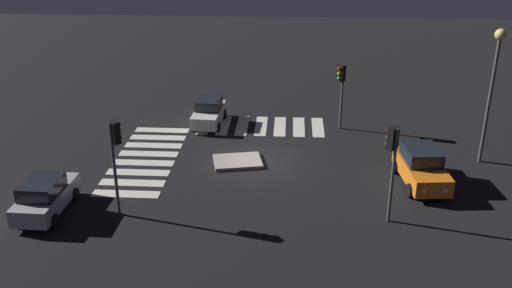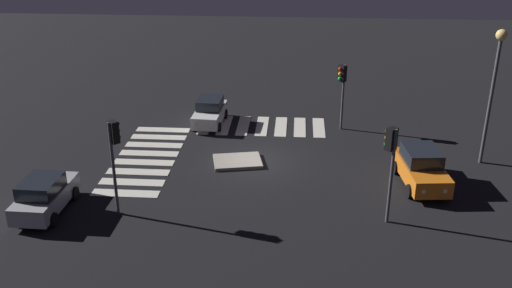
# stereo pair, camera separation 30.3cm
# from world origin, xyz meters

# --- Properties ---
(ground_plane) EXTENTS (80.00, 80.00, 0.00)m
(ground_plane) POSITION_xyz_m (0.00, 0.00, 0.00)
(ground_plane) COLOR black
(traffic_island) EXTENTS (2.79, 2.32, 0.18)m
(traffic_island) POSITION_xyz_m (0.96, 0.27, 0.09)
(traffic_island) COLOR gray
(traffic_island) RESTS_ON ground
(car_silver) EXTENTS (1.89, 3.91, 1.68)m
(car_silver) POSITION_xyz_m (8.88, 5.94, 0.83)
(car_silver) COLOR #9EA0A5
(car_silver) RESTS_ON ground
(car_orange) EXTENTS (2.27, 4.26, 1.80)m
(car_orange) POSITION_xyz_m (-8.13, 2.03, 0.88)
(car_orange) COLOR orange
(car_orange) RESTS_ON ground
(car_white) EXTENTS (1.89, 3.75, 1.60)m
(car_white) POSITION_xyz_m (3.22, -5.23, 0.79)
(car_white) COLOR silver
(car_white) RESTS_ON ground
(traffic_light_south) EXTENTS (0.54, 0.54, 3.99)m
(traffic_light_south) POSITION_xyz_m (-4.66, -4.90, 3.02)
(traffic_light_south) COLOR #47474C
(traffic_light_south) RESTS_ON ground
(traffic_light_north) EXTENTS (0.54, 0.54, 4.33)m
(traffic_light_north) POSITION_xyz_m (5.56, 5.78, 3.28)
(traffic_light_north) COLOR #47474C
(traffic_light_north) RESTS_ON ground
(traffic_light_west) EXTENTS (0.53, 0.54, 4.29)m
(traffic_light_west) POSITION_xyz_m (-5.96, 5.61, 3.25)
(traffic_light_west) COLOR #47474C
(traffic_light_west) RESTS_ON ground
(street_lamp) EXTENTS (0.56, 0.56, 7.05)m
(street_lamp) POSITION_xyz_m (-11.79, -0.73, 4.86)
(street_lamp) COLOR #47474C
(street_lamp) RESTS_ON ground
(crosswalk_near) EXTENTS (7.60, 3.20, 0.02)m
(crosswalk_near) POSITION_xyz_m (0.00, -5.07, 0.01)
(crosswalk_near) COLOR silver
(crosswalk_near) RESTS_ON ground
(crosswalk_side) EXTENTS (3.20, 8.75, 0.02)m
(crosswalk_side) POSITION_xyz_m (5.89, 0.00, 0.01)
(crosswalk_side) COLOR silver
(crosswalk_side) RESTS_ON ground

